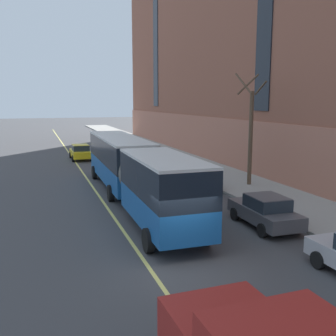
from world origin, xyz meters
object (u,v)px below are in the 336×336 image
at_px(parked_car_darkgray_2, 197,177).
at_px(parked_car_darkgray_6, 265,211).
at_px(parked_car_silver_0, 157,158).
at_px(parked_car_champagne_3, 130,147).
at_px(taxi_cab, 80,152).
at_px(city_bus, 132,168).
at_px(street_tree_far_uptown, 250,131).

relative_size(parked_car_darkgray_2, parked_car_darkgray_6, 0.97).
xyz_separation_m(parked_car_silver_0, parked_car_darkgray_2, (0.03, -9.35, -0.00)).
distance_m(parked_car_champagne_3, taxi_cab, 6.64).
distance_m(city_bus, parked_car_darkgray_2, 5.73).
height_order(parked_car_silver_0, parked_car_darkgray_2, same).
height_order(parked_car_darkgray_2, taxi_cab, same).
bearing_deg(parked_car_darkgray_2, parked_car_darkgray_6, -91.60).
bearing_deg(parked_car_silver_0, street_tree_far_uptown, -69.56).
distance_m(parked_car_champagne_3, street_tree_far_uptown, 20.37).
bearing_deg(taxi_cab, parked_car_darkgray_2, -69.24).
height_order(parked_car_silver_0, parked_car_champagne_3, same).
xyz_separation_m(parked_car_silver_0, street_tree_far_uptown, (3.73, -10.00, 3.16)).
bearing_deg(taxi_cab, parked_car_silver_0, -48.23).
relative_size(taxi_cab, street_tree_far_uptown, 0.57).
bearing_deg(city_bus, parked_car_champagne_3, 76.92).
bearing_deg(parked_car_darkgray_2, taxi_cab, 110.76).
xyz_separation_m(city_bus, parked_car_darkgray_2, (5.13, 2.22, -1.29)).
distance_m(city_bus, parked_car_darkgray_6, 8.37).
distance_m(parked_car_champagne_3, parked_car_darkgray_6, 28.00).
xyz_separation_m(city_bus, parked_car_silver_0, (5.10, 11.57, -1.29)).
bearing_deg(parked_car_silver_0, city_bus, -113.77).
height_order(parked_car_darkgray_6, taxi_cab, same).
bearing_deg(taxi_cab, street_tree_far_uptown, -59.71).
distance_m(city_bus, street_tree_far_uptown, 9.16).
bearing_deg(taxi_cab, city_bus, -86.87).
bearing_deg(parked_car_darkgray_6, taxi_cab, 103.20).
distance_m(parked_car_darkgray_6, taxi_cab, 25.76).
distance_m(taxi_cab, street_tree_far_uptown, 19.75).
bearing_deg(parked_car_champagne_3, city_bus, -103.08).
xyz_separation_m(parked_car_champagne_3, parked_car_darkgray_6, (-0.08, -28.00, -0.00)).
bearing_deg(parked_car_champagne_3, taxi_cab, -153.89).
height_order(parked_car_silver_0, taxi_cab, same).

